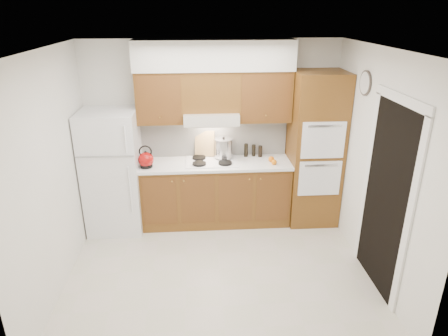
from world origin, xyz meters
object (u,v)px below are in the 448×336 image
oven_cabinet (315,150)px  kettle (146,160)px  fridge (113,172)px  stock_pot (224,148)px

oven_cabinet → kettle: oven_cabinet is taller
kettle → fridge: bearing=-171.9°
fridge → stock_pot: (1.55, 0.18, 0.24)m
oven_cabinet → stock_pot: size_ratio=8.25×
oven_cabinet → stock_pot: (-1.29, 0.15, 0.00)m
fridge → stock_pot: bearing=6.7°
fridge → kettle: 0.52m
fridge → stock_pot: 1.58m
stock_pot → kettle: bearing=-166.6°
stock_pot → oven_cabinet: bearing=-6.6°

